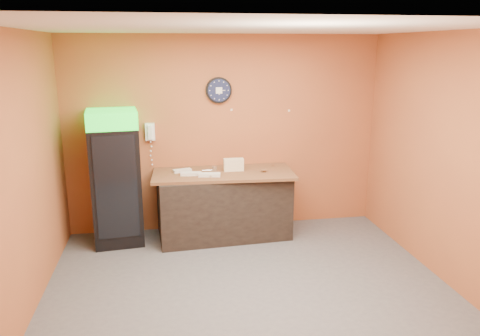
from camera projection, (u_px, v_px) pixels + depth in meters
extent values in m
plane|color=#47474C|center=(250.00, 290.00, 5.20)|extent=(4.50, 4.50, 0.00)
cube|color=#A9582F|center=(225.00, 134.00, 6.75)|extent=(4.50, 0.02, 2.80)
cube|color=#A9582F|center=(20.00, 179.00, 4.48)|extent=(0.02, 4.00, 2.80)
cube|color=#A9582F|center=(449.00, 160.00, 5.20)|extent=(0.02, 4.00, 2.80)
cube|color=white|center=(251.00, 28.00, 4.49)|extent=(4.50, 4.00, 0.02)
cube|color=black|center=(116.00, 186.00, 6.32)|extent=(0.70, 0.70, 1.60)
cube|color=#19D521|center=(112.00, 119.00, 6.09)|extent=(0.70, 0.70, 0.23)
cube|color=black|center=(111.00, 188.00, 5.99)|extent=(0.53, 0.07, 1.37)
cube|color=black|center=(224.00, 206.00, 6.59)|extent=(1.85, 0.91, 0.90)
cylinder|color=black|center=(219.00, 90.00, 6.55)|extent=(0.37, 0.05, 0.37)
cylinder|color=#0F1433|center=(219.00, 90.00, 6.53)|extent=(0.31, 0.01, 0.31)
cube|color=white|center=(219.00, 90.00, 6.52)|extent=(0.09, 0.00, 0.09)
cube|color=white|center=(150.00, 132.00, 6.52)|extent=(0.13, 0.08, 0.24)
cube|color=white|center=(150.00, 132.00, 6.47)|extent=(0.05, 0.04, 0.20)
cube|color=brown|center=(223.00, 173.00, 6.48)|extent=(1.98, 0.96, 0.04)
cube|color=#F4E9BE|center=(234.00, 169.00, 6.52)|extent=(0.28, 0.10, 0.06)
cube|color=#F4E9BE|center=(234.00, 165.00, 6.50)|extent=(0.28, 0.10, 0.06)
cube|color=#F4E9BE|center=(234.00, 161.00, 6.49)|extent=(0.28, 0.10, 0.06)
cube|color=silver|center=(191.00, 174.00, 6.30)|extent=(0.29, 0.14, 0.04)
cube|color=silver|center=(209.00, 175.00, 6.25)|extent=(0.31, 0.16, 0.04)
cube|color=silver|center=(182.00, 171.00, 6.47)|extent=(0.27, 0.17, 0.04)
cylinder|color=silver|center=(214.00, 168.00, 6.52)|extent=(0.07, 0.07, 0.07)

